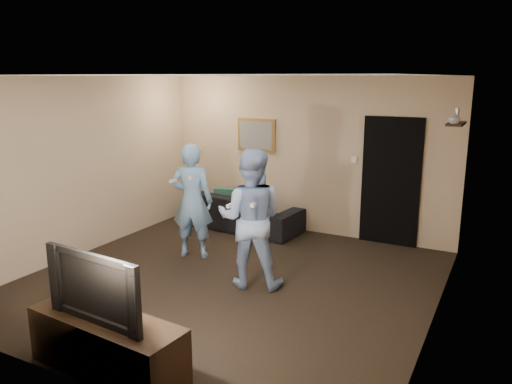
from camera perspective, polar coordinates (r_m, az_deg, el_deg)
The scene contains 19 objects.
ground at distance 6.58m, azimuth -3.02°, elevation -10.12°, with size 5.00×5.00×0.00m, color black.
ceiling at distance 6.05m, azimuth -3.32°, elevation 13.15°, with size 5.00×5.00×0.04m, color silver.
wall_back at distance 8.40m, azimuth 5.61°, elevation 4.16°, with size 5.00×0.04×2.60m, color tan.
wall_front at distance 4.31m, azimuth -20.50°, elevation -5.17°, with size 5.00×0.04×2.60m, color tan.
wall_left at distance 7.75m, azimuth -19.28°, elevation 2.75°, with size 0.04×5.00×2.60m, color tan.
wall_right at distance 5.38m, azimuth 20.36°, elevation -1.61°, with size 0.04×5.00×2.60m, color tan.
sofa at distance 8.67m, azimuth -1.61°, elevation -2.23°, with size 2.09×0.82×0.61m, color black.
throw_pillow at distance 8.78m, azimuth -3.45°, elevation -0.87°, with size 0.41×0.13×0.41m, color #1B5143.
painting_frame at distance 8.71m, azimuth 0.07°, elevation 6.53°, with size 0.72×0.05×0.57m, color olive.
painting_canvas at distance 8.68m, azimuth -0.01°, elevation 6.51°, with size 0.62×0.01×0.47m, color slate.
doorway at distance 8.00m, azimuth 15.15°, elevation 1.14°, with size 0.90×0.06×2.00m, color black.
light_switch at distance 8.10m, azimuth 11.14°, elevation 3.65°, with size 0.08×0.02×0.12m, color silver.
wall_shelf at distance 7.05m, azimuth 21.91°, elevation 7.26°, with size 0.20×0.60×0.03m, color black.
shelf_vase at distance 6.81m, azimuth 21.75°, elevation 7.88°, with size 0.15×0.15×0.16m, color #A1A1A5.
shelf_figurine at distance 7.08m, azimuth 22.01°, elevation 8.12°, with size 0.06×0.06×0.18m, color silver.
tv_console at distance 4.82m, azimuth -16.63°, elevation -16.53°, with size 1.54×0.49×0.55m, color black.
television at distance 4.56m, azimuth -17.11°, elevation -10.06°, with size 1.09×0.14×0.63m, color black.
wii_player_left at distance 7.26m, azimuth -7.31°, elevation -1.01°, with size 0.70×0.57×1.68m.
wii_player_right at distance 6.19m, azimuth -0.61°, elevation -3.03°, with size 1.01×0.89×1.75m.
Camera 1 is at (3.11, -5.19, 2.58)m, focal length 35.00 mm.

